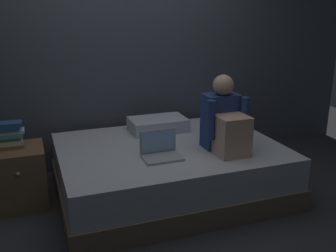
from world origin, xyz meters
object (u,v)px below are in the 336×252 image
Objects in this scene: nightstand at (19,177)px; person_sitting at (225,122)px; laptop at (161,151)px; pillow at (158,124)px; book_stack at (9,135)px; bed at (169,169)px.

person_sitting is at bearing -16.20° from nightstand.
pillow is at bearing 73.00° from laptop.
pillow is at bearing 7.38° from book_stack.
pillow is 2.33× the size of book_stack.
book_stack reaches higher than bed.
laptop is (-0.17, -0.25, 0.29)m from bed.
nightstand reaches higher than bed.
nightstand is 1.63× the size of laptop.
laptop is 1.29m from book_stack.
laptop is at bearing -22.76° from nightstand.
bed is 3.57× the size of pillow.
pillow is (0.05, 0.45, 0.30)m from bed.
bed is 1.43m from book_stack.
nightstand is 1.26m from laptop.
laptop is at bearing -124.07° from bed.
nightstand is at bearing 170.05° from bed.
laptop is (-0.58, 0.02, -0.20)m from person_sitting.
pillow reaches higher than nightstand.
nightstand is 1.84m from person_sitting.
book_stack is at bearing 168.61° from bed.
person_sitting is at bearing -33.09° from bed.
person_sitting is 2.73× the size of book_stack.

